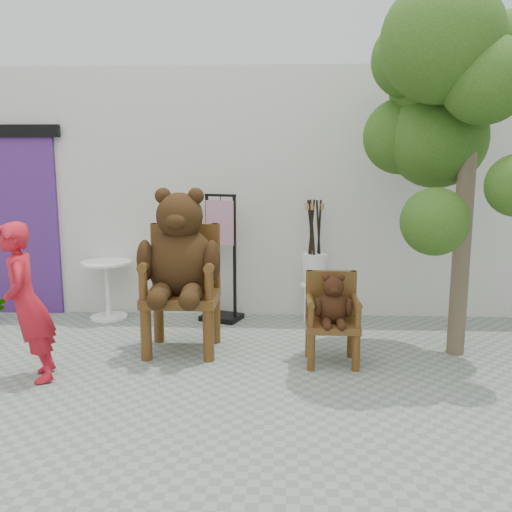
# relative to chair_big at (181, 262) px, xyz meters

# --- Properties ---
(ground_plane) EXTENTS (60.00, 60.00, 0.00)m
(ground_plane) POSITION_rel_chair_big_xyz_m (0.64, -1.24, -0.91)
(ground_plane) COLOR gray
(ground_plane) RESTS_ON ground
(back_wall) EXTENTS (9.00, 1.00, 3.00)m
(back_wall) POSITION_rel_chair_big_xyz_m (0.64, 1.86, 0.59)
(back_wall) COLOR silver
(back_wall) RESTS_ON ground
(doorway) EXTENTS (1.40, 0.11, 2.33)m
(doorway) POSITION_rel_chair_big_xyz_m (-2.36, 1.34, 0.25)
(doorway) COLOR #4B246D
(doorway) RESTS_ON ground
(chair_big) EXTENTS (0.81, 0.86, 1.64)m
(chair_big) POSITION_rel_chair_big_xyz_m (0.00, 0.00, 0.00)
(chair_big) COLOR #452A0E
(chair_big) RESTS_ON ground
(chair_small) EXTENTS (0.49, 0.47, 0.86)m
(chair_small) POSITION_rel_chair_big_xyz_m (1.47, -0.27, -0.40)
(chair_small) COLOR #452A0E
(chair_small) RESTS_ON ground
(person) EXTENTS (0.50, 0.59, 1.38)m
(person) POSITION_rel_chair_big_xyz_m (-1.18, -0.81, -0.22)
(person) COLOR red
(person) RESTS_ON ground
(cafe_table) EXTENTS (0.60, 0.60, 0.70)m
(cafe_table) POSITION_rel_chair_big_xyz_m (-1.11, 1.11, -0.47)
(cafe_table) COLOR white
(cafe_table) RESTS_ON ground
(display_stand) EXTENTS (0.54, 0.49, 1.51)m
(display_stand) POSITION_rel_chair_big_xyz_m (0.27, 1.10, -0.33)
(display_stand) COLOR black
(display_stand) RESTS_ON ground
(stool_bucket) EXTENTS (0.32, 0.32, 1.45)m
(stool_bucket) POSITION_rel_chair_big_xyz_m (1.38, 1.11, -0.27)
(stool_bucket) COLOR white
(stool_bucket) RESTS_ON ground
(tree) EXTENTS (1.75, 1.83, 3.46)m
(tree) POSITION_rel_chair_big_xyz_m (2.54, 0.15, 1.60)
(tree) COLOR #4A3C2C
(tree) RESTS_ON ground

